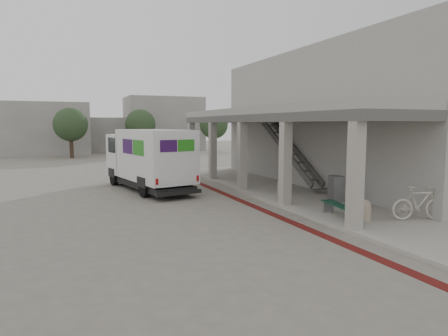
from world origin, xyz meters
name	(u,v)px	position (x,y,z in m)	size (l,w,h in m)	color
ground	(242,214)	(0.00, 0.00, 0.00)	(120.00, 120.00, 0.00)	#676258
bike_lane_stripe	(243,202)	(1.00, 2.00, 0.01)	(0.35, 40.00, 0.01)	#531210
sidewalk	(332,204)	(4.00, 0.00, 0.06)	(4.40, 28.00, 0.12)	gray
transit_building	(324,121)	(6.83, 4.50, 3.40)	(7.60, 17.00, 7.00)	gray
distant_backdrop	(89,129)	(-2.84, 35.89, 2.70)	(28.00, 10.00, 6.50)	gray
tree_left	(71,125)	(-5.00, 28.00, 3.18)	(3.20, 3.20, 4.80)	#38281C
tree_mid	(140,125)	(2.00, 30.00, 3.18)	(3.20, 3.20, 4.80)	#38281C
tree_right	(214,125)	(10.00, 29.00, 3.18)	(3.20, 3.20, 4.80)	#38281C
fedex_truck	(148,158)	(-2.02, 6.63, 1.58)	(3.36, 7.23, 2.97)	black
bench	(339,208)	(2.60, -2.17, 0.43)	(0.71, 1.88, 0.43)	gray
bollard_near	(364,210)	(3.08, -2.81, 0.46)	(0.46, 0.46, 0.69)	tan
bollard_far	(282,186)	(3.18, 2.51, 0.46)	(0.46, 0.46, 0.69)	gray
utility_cabinet	(336,189)	(4.30, 0.18, 0.63)	(0.46, 0.62, 1.03)	slate
bicycle_cream	(420,203)	(4.75, -3.50, 0.68)	(0.52, 1.86, 1.12)	#BAB4A3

